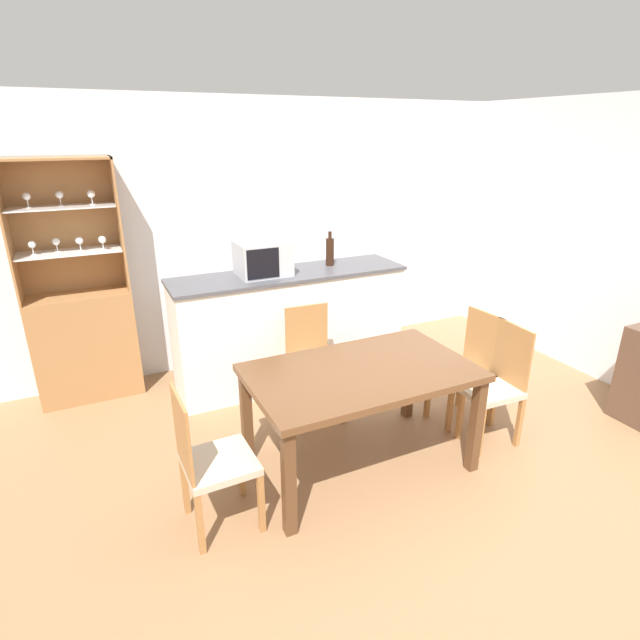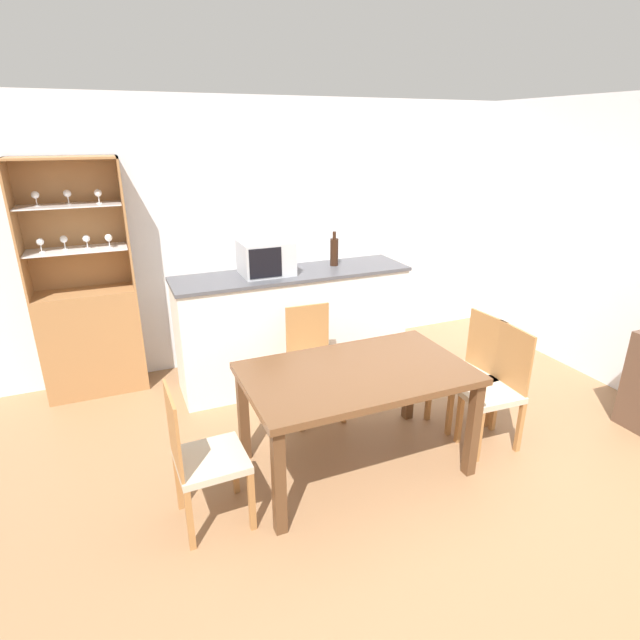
% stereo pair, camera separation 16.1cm
% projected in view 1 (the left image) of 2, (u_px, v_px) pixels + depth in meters
% --- Properties ---
extents(ground_plane, '(18.00, 18.00, 0.00)m').
position_uv_depth(ground_plane, '(420.00, 498.00, 3.25)').
color(ground_plane, '#936B47').
extents(wall_back, '(6.80, 0.06, 2.55)m').
position_uv_depth(wall_back, '(272.00, 234.00, 5.01)').
color(wall_back, silver).
rests_on(wall_back, ground_plane).
extents(kitchen_counter, '(2.14, 0.57, 1.06)m').
position_uv_depth(kitchen_counter, '(291.00, 327.00, 4.65)').
color(kitchen_counter, white).
rests_on(kitchen_counter, ground_plane).
extents(display_cabinet, '(0.83, 0.37, 2.05)m').
position_uv_depth(display_cabinet, '(84.00, 331.00, 4.33)').
color(display_cabinet, '#A37042').
rests_on(display_cabinet, ground_plane).
extents(dining_table, '(1.50, 0.91, 0.75)m').
position_uv_depth(dining_table, '(361.00, 381.00, 3.36)').
color(dining_table, brown).
rests_on(dining_table, ground_plane).
extents(dining_chair_side_right_near, '(0.42, 0.42, 0.92)m').
position_uv_depth(dining_chair_side_right_near, '(493.00, 385.00, 3.75)').
color(dining_chair_side_right_near, '#C1B299').
rests_on(dining_chair_side_right_near, ground_plane).
extents(dining_chair_side_left_near, '(0.41, 0.41, 0.92)m').
position_uv_depth(dining_chair_side_left_near, '(211.00, 461.00, 2.88)').
color(dining_chair_side_left_near, '#C1B299').
rests_on(dining_chair_side_left_near, ground_plane).
extents(dining_chair_head_far, '(0.42, 0.42, 0.92)m').
position_uv_depth(dining_chair_head_far, '(313.00, 364.00, 4.08)').
color(dining_chair_head_far, '#C1B299').
rests_on(dining_chair_head_far, ground_plane).
extents(dining_chair_side_right_far, '(0.43, 0.43, 0.92)m').
position_uv_depth(dining_chair_side_right_far, '(468.00, 370.00, 3.98)').
color(dining_chair_side_right_far, '#C1B299').
rests_on(dining_chair_side_right_far, ground_plane).
extents(microwave, '(0.44, 0.38, 0.29)m').
position_uv_depth(microwave, '(263.00, 258.00, 4.34)').
color(microwave, '#B7BABF').
rests_on(microwave, kitchen_counter).
extents(wine_bottle, '(0.08, 0.08, 0.32)m').
position_uv_depth(wine_bottle, '(330.00, 251.00, 4.65)').
color(wine_bottle, black).
rests_on(wine_bottle, kitchen_counter).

